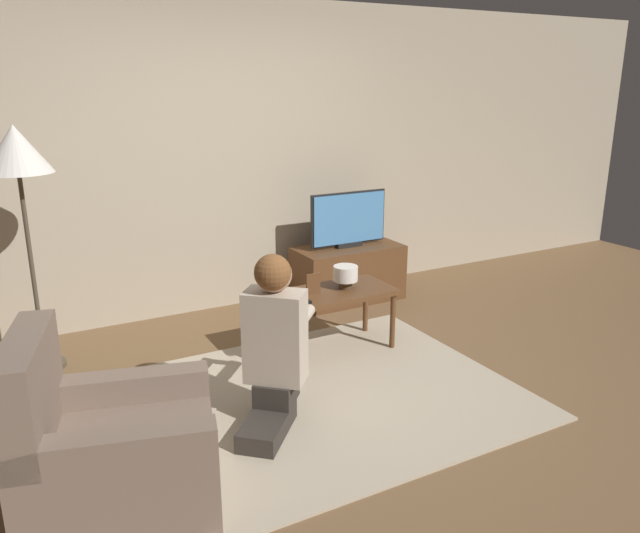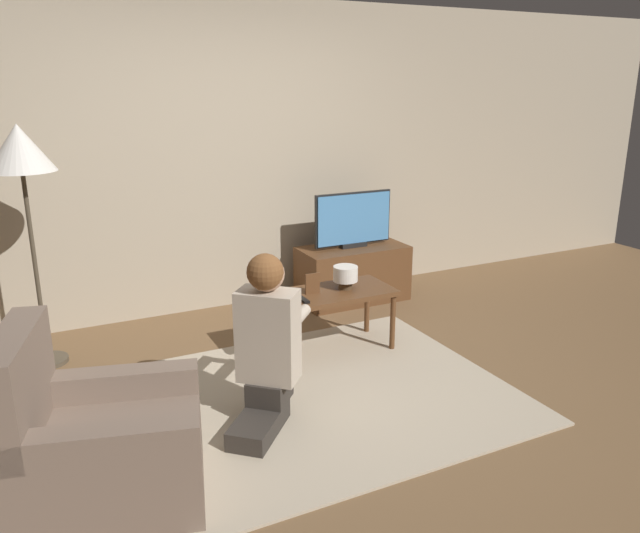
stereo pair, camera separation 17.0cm
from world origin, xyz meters
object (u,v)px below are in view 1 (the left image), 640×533
object	(u,v)px
coffee_table	(329,299)
armchair	(111,453)
floor_lamp	(17,160)
table_lamp	(346,275)
person_kneeling	(274,340)
tv	(349,219)

from	to	relation	value
coffee_table	armchair	world-z (taller)	armchair
floor_lamp	table_lamp	distance (m)	2.32
person_kneeling	table_lamp	bearing A→B (deg)	-99.22
coffee_table	person_kneeling	distance (m)	1.05
coffee_table	floor_lamp	world-z (taller)	floor_lamp
coffee_table	floor_lamp	xyz separation A→B (m)	(-1.88, 0.73, 1.03)
tv	table_lamp	distance (m)	1.11
armchair	tv	bearing A→B (deg)	-36.65
coffee_table	table_lamp	size ratio (longest dim) A/B	5.29
person_kneeling	floor_lamp	bearing A→B (deg)	-10.21
tv	floor_lamp	distance (m)	2.71
floor_lamp	table_lamp	size ratio (longest dim) A/B	9.30
floor_lamp	person_kneeling	distance (m)	2.05
coffee_table	person_kneeling	xyz separation A→B (m)	(-0.77, -0.72, 0.10)
floor_lamp	person_kneeling	bearing A→B (deg)	-52.31
floor_lamp	person_kneeling	size ratio (longest dim) A/B	1.65
armchair	person_kneeling	distance (m)	1.06
tv	coffee_table	distance (m)	1.23
tv	table_lamp	bearing A→B (deg)	-122.20
coffee_table	floor_lamp	bearing A→B (deg)	158.82
armchair	table_lamp	world-z (taller)	armchair
coffee_table	person_kneeling	size ratio (longest dim) A/B	0.94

